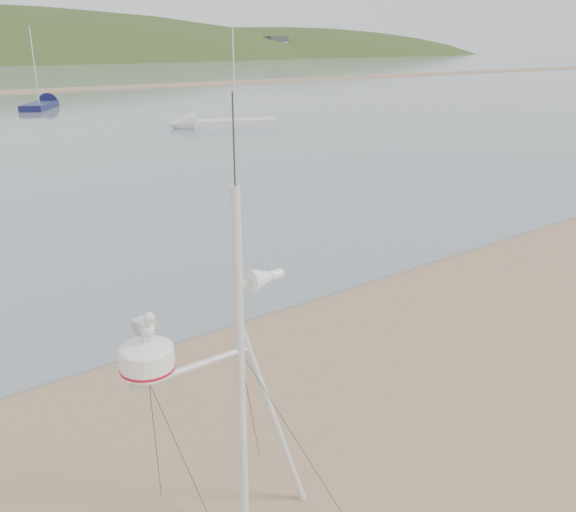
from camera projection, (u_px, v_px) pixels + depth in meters
mast_rig at (240, 448)px, 6.43m from camera, size 2.14×2.28×4.82m
sailboat_white_near at (206, 124)px, 39.52m from camera, size 7.29×4.57×7.15m
sailboat_blue_far at (46, 104)px, 52.81m from camera, size 5.37×7.04×7.17m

